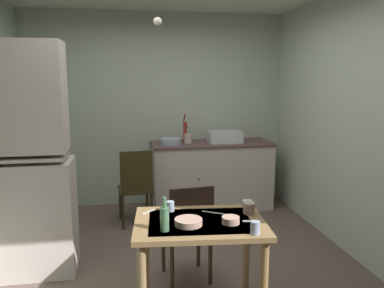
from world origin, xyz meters
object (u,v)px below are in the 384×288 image
at_px(chair_by_counter, 136,186).
at_px(serving_bowl_wide, 188,222).
at_px(hand_pump, 185,130).
at_px(mixing_bowl_counter, 171,141).
at_px(glass_bottle, 165,218).
at_px(teacup_cream, 247,204).
at_px(dining_table, 200,238).
at_px(hutch_cabinet, 24,169).
at_px(sink_basin, 224,136).
at_px(chair_far_side, 188,231).

relative_size(chair_by_counter, serving_bowl_wide, 4.88).
distance_m(hand_pump, serving_bowl_wide, 2.66).
height_order(hand_pump, mixing_bowl_counter, hand_pump).
xyz_separation_m(hand_pump, chair_by_counter, (-0.69, -0.57, -0.58)).
bearing_deg(chair_by_counter, glass_bottle, -86.34).
bearing_deg(mixing_bowl_counter, teacup_cream, -81.32).
height_order(dining_table, teacup_cream, teacup_cream).
relative_size(hutch_cabinet, serving_bowl_wide, 10.88).
bearing_deg(sink_basin, mixing_bowl_counter, -176.15).
height_order(teacup_cream, glass_bottle, glass_bottle).
distance_m(hutch_cabinet, hand_pump, 2.30).
distance_m(dining_table, chair_by_counter, 2.02).
bearing_deg(dining_table, hutch_cabinet, 144.90).
bearing_deg(dining_table, sink_basin, 71.80).
xyz_separation_m(hand_pump, chair_far_side, (-0.28, -1.99, -0.61)).
height_order(hand_pump, teacup_cream, hand_pump).
height_order(mixing_bowl_counter, serving_bowl_wide, mixing_bowl_counter).
height_order(hand_pump, chair_far_side, hand_pump).
distance_m(hand_pump, mixing_bowl_counter, 0.26).
distance_m(mixing_bowl_counter, chair_far_side, 1.95).
distance_m(dining_table, serving_bowl_wide, 0.19).
height_order(hand_pump, glass_bottle, hand_pump).
relative_size(sink_basin, mixing_bowl_counter, 1.62).
relative_size(hand_pump, chair_far_side, 0.44).
bearing_deg(dining_table, chair_far_side, 89.36).
bearing_deg(serving_bowl_wide, chair_far_side, 81.08).
xyz_separation_m(hutch_cabinet, mixing_bowl_counter, (1.48, 1.47, -0.03)).
xyz_separation_m(chair_far_side, chair_by_counter, (-0.41, 1.41, 0.02)).
xyz_separation_m(mixing_bowl_counter, dining_table, (-0.08, -2.45, -0.30)).
xyz_separation_m(hutch_cabinet, chair_far_side, (1.40, -0.42, -0.51)).
xyz_separation_m(mixing_bowl_counter, glass_bottle, (-0.35, -2.59, -0.08)).
distance_m(sink_basin, glass_bottle, 2.86).
height_order(dining_table, serving_bowl_wide, serving_bowl_wide).
relative_size(chair_by_counter, glass_bottle, 4.05).
height_order(hutch_cabinet, mixing_bowl_counter, hutch_cabinet).
height_order(serving_bowl_wide, glass_bottle, glass_bottle).
xyz_separation_m(hutch_cabinet, chair_by_counter, (1.00, 0.99, -0.49)).
bearing_deg(teacup_cream, hand_pump, 93.29).
distance_m(sink_basin, teacup_cream, 2.33).
bearing_deg(hutch_cabinet, glass_bottle, -44.70).
distance_m(mixing_bowl_counter, serving_bowl_wide, 2.53).
relative_size(chair_by_counter, teacup_cream, 11.77).
xyz_separation_m(hand_pump, glass_bottle, (-0.55, -2.69, -0.21)).
bearing_deg(hand_pump, hutch_cabinet, -137.11).
bearing_deg(mixing_bowl_counter, chair_far_side, -92.26).
height_order(hutch_cabinet, glass_bottle, hutch_cabinet).
xyz_separation_m(sink_basin, chair_by_counter, (-1.22, -0.53, -0.49)).
distance_m(sink_basin, hand_pump, 0.54).
relative_size(dining_table, chair_far_side, 1.11).
height_order(mixing_bowl_counter, chair_by_counter, mixing_bowl_counter).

